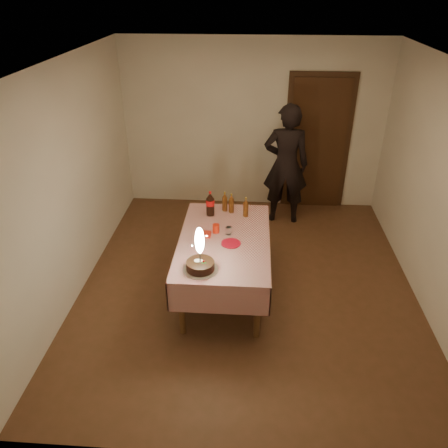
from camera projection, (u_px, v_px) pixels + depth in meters
The scene contains 13 objects.
ground at pixel (247, 283), 5.40m from camera, with size 4.00×4.50×0.01m, color brown.
room_shell at pixel (255, 154), 4.64m from camera, with size 4.04×4.54×2.62m.
dining_table at pixel (224, 246), 4.96m from camera, with size 1.02×1.72×0.73m.
birthday_cake at pixel (200, 260), 4.34m from camera, with size 0.36×0.36×0.49m.
red_plate at pixel (231, 243), 4.82m from camera, with size 0.22×0.22×0.01m, color #B70C23.
red_cup at pixel (216, 229), 5.01m from camera, with size 0.08×0.08×0.10m, color red.
clear_cup at pixel (229, 231), 4.98m from camera, with size 0.07×0.07×0.09m, color white.
napkin_stack at pixel (204, 234), 4.97m from camera, with size 0.15×0.15×0.02m, color #B22214.
cola_bottle at pixel (210, 204), 5.33m from camera, with size 0.10×0.10×0.32m.
amber_bottle_left at pixel (225, 202), 5.45m from camera, with size 0.06×0.06×0.26m.
amber_bottle_right at pixel (246, 208), 5.32m from camera, with size 0.06×0.06×0.26m.
amber_bottle_mid at pixel (231, 204), 5.41m from camera, with size 0.06×0.06×0.26m.
photographer at pixel (286, 165), 6.38m from camera, with size 0.67×0.48×1.81m.
Camera 1 is at (0.01, -4.34, 3.30)m, focal length 35.00 mm.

